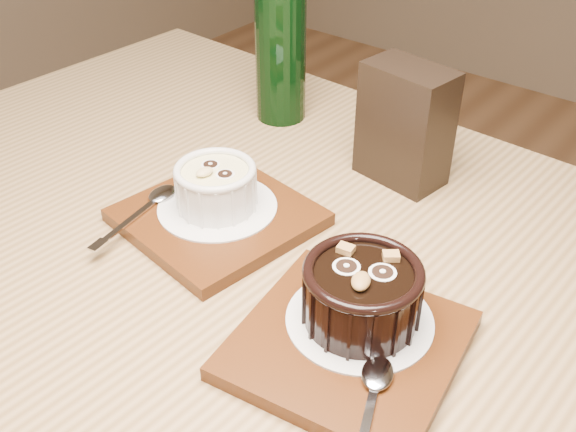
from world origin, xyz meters
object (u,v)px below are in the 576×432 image
ramekin_white (216,185)px  tray_right (348,345)px  tray_left (218,217)px  green_bottle (281,49)px  ramekin_dark (362,291)px  table (277,343)px  condiment_stand (405,125)px

ramekin_white → tray_right: size_ratio=0.49×
tray_left → green_bottle: size_ratio=0.72×
ramekin_white → tray_right: (0.22, -0.07, -0.04)m
ramekin_white → ramekin_dark: ramekin_dark is taller
table → tray_right: 0.15m
tray_left → green_bottle: 0.28m
table → ramekin_white: (-0.11, 0.04, 0.13)m
condiment_stand → green_bottle: 0.22m
table → ramekin_dark: 0.17m
table → tray_left: (-0.11, 0.03, 0.10)m
ramekin_dark → condiment_stand: 0.27m
tray_left → ramekin_dark: ramekin_dark is taller
ramekin_dark → green_bottle: green_bottle is taller
tray_left → condiment_stand: 0.24m
ramekin_dark → ramekin_white: bearing=143.1°
table → ramekin_white: ramekin_white is taller
tray_left → ramekin_white: (-0.01, 0.01, 0.04)m
tray_left → condiment_stand: condiment_stand is taller
table → condiment_stand: (-0.00, 0.24, 0.16)m
tray_left → condiment_stand: bearing=63.1°
tray_right → condiment_stand: (-0.11, 0.27, 0.06)m
ramekin_dark → green_bottle: 0.43m
condiment_stand → ramekin_white: bearing=-118.7°
ramekin_white → green_bottle: 0.26m
table → ramekin_white: size_ratio=14.06×
ramekin_white → condiment_stand: (0.11, 0.20, 0.03)m
ramekin_white → tray_right: ramekin_white is taller
tray_right → condiment_stand: condiment_stand is taller
tray_left → ramekin_dark: 0.22m
ramekin_white → ramekin_dark: 0.22m
table → tray_left: tray_left is taller
tray_left → ramekin_dark: (0.21, -0.04, 0.04)m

